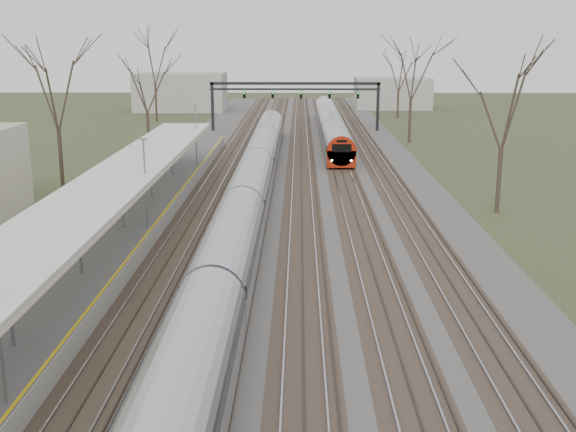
{
  "coord_description": "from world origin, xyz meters",
  "views": [
    {
      "loc": [
        0.82,
        -4.95,
        11.39
      ],
      "look_at": [
        0.21,
        32.91,
        2.0
      ],
      "focal_mm": 45.0,
      "sensor_mm": 36.0,
      "label": 1
    }
  ],
  "objects": [
    {
      "name": "track_bed",
      "position": [
        0.26,
        55.0,
        0.06
      ],
      "size": [
        24.0,
        160.0,
        0.22
      ],
      "color": "#474442",
      "rests_on": "ground"
    },
    {
      "name": "platform",
      "position": [
        -9.05,
        37.5,
        0.5
      ],
      "size": [
        3.5,
        69.0,
        1.0
      ],
      "primitive_type": "cube",
      "color": "#9E9B93",
      "rests_on": "ground"
    },
    {
      "name": "canopy",
      "position": [
        -9.05,
        32.99,
        3.93
      ],
      "size": [
        4.1,
        50.0,
        3.11
      ],
      "color": "slate",
      "rests_on": "platform"
    },
    {
      "name": "signal_gantry",
      "position": [
        0.29,
        84.99,
        4.91
      ],
      "size": [
        21.0,
        0.59,
        6.08
      ],
      "color": "black",
      "rests_on": "ground"
    },
    {
      "name": "tree_west_far",
      "position": [
        -17.0,
        48.0,
        8.02
      ],
      "size": [
        5.5,
        5.5,
        11.33
      ],
      "color": "#2D231C",
      "rests_on": "ground"
    },
    {
      "name": "tree_east_far",
      "position": [
        14.0,
        42.0,
        7.29
      ],
      "size": [
        5.0,
        5.0,
        10.3
      ],
      "color": "#2D231C",
      "rests_on": "ground"
    },
    {
      "name": "train_near",
      "position": [
        -2.5,
        43.16,
        1.48
      ],
      "size": [
        2.62,
        75.21,
        3.05
      ],
      "color": "#B1B3BB",
      "rests_on": "ground"
    },
    {
      "name": "train_far",
      "position": [
        4.5,
        79.77,
        1.48
      ],
      "size": [
        2.62,
        45.21,
        3.05
      ],
      "color": "#B1B3BB",
      "rests_on": "ground"
    }
  ]
}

